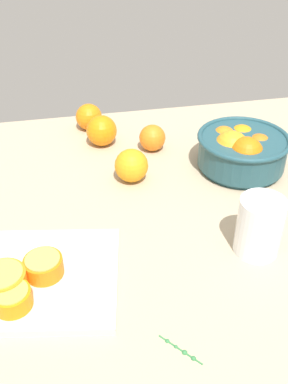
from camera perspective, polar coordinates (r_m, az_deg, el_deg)
ground_plane at (r=98.46cm, az=1.49°, el=-2.68°), size 116.94×100.76×3.00cm
fruit_bowl at (r=110.87cm, az=12.77°, el=5.45°), size 22.85×22.85×10.91cm
juice_glass at (r=86.37cm, az=14.87°, el=-4.82°), size 8.82×8.82×11.98cm
cutting_board at (r=83.27cm, az=-15.22°, el=-10.84°), size 37.11×30.03×1.66cm
orange_half_0 at (r=79.83cm, az=-18.03°, el=-11.13°), size 8.14×8.14×3.98cm
orange_half_1 at (r=80.81cm, az=-13.08°, el=-9.48°), size 7.04×7.04×3.72cm
orange_half_2 at (r=77.07cm, az=-16.98°, el=-13.23°), size 6.57×6.57×3.54cm
loose_orange_1 at (r=129.07cm, az=-7.27°, el=9.79°), size 7.63×7.63×7.63cm
loose_orange_2 at (r=104.29cm, az=-1.67°, el=3.50°), size 8.14×8.14×8.14cm
loose_orange_3 at (r=120.12cm, az=-5.61°, el=8.05°), size 8.40×8.40×8.40cm
loose_orange_4 at (r=117.31cm, az=1.11°, el=7.14°), size 7.12×7.12×7.12cm
herb_sprig_0 at (r=72.01cm, az=4.97°, el=-19.98°), size 5.57×6.55×0.89cm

